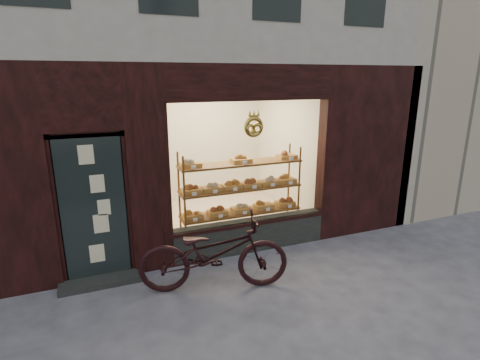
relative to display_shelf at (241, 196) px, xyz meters
name	(u,v)px	position (x,y,z in m)	size (l,w,h in m)	color
ground	(286,329)	(-0.45, -2.55, -0.85)	(90.00, 90.00, 0.00)	#484751
neighbor_right	(478,24)	(9.15, 2.95, 3.65)	(12.00, 7.00, 9.00)	#BAB3A4
display_shelf	(241,196)	(0.00, 0.00, 0.00)	(2.20, 0.45, 1.70)	#59321D
bicycle	(214,253)	(-0.96, -1.36, -0.30)	(0.72, 2.08, 1.09)	black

